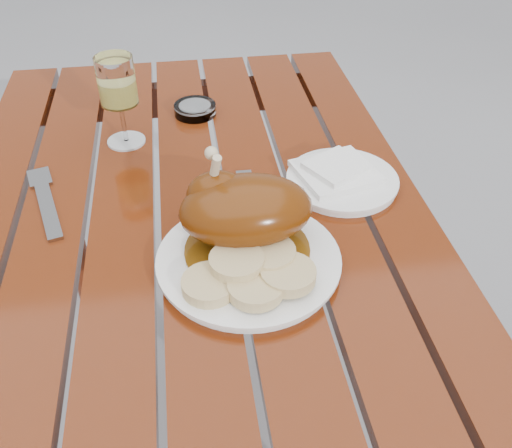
{
  "coord_description": "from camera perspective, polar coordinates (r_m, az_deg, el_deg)",
  "views": [
    {
      "loc": [
        -0.0,
        -0.8,
        1.34
      ],
      "look_at": [
        0.1,
        -0.12,
        0.78
      ],
      "focal_mm": 40.0,
      "sensor_mm": 36.0,
      "label": 1
    }
  ],
  "objects": [
    {
      "name": "knife",
      "position": [
        0.94,
        -0.22,
        0.41
      ],
      "size": [
        0.02,
        0.21,
        0.01
      ],
      "primitive_type": "cube",
      "rotation": [
        0.0,
        0.0,
        -0.01
      ],
      "color": "gray",
      "rests_on": "table"
    },
    {
      "name": "table",
      "position": [
        1.25,
        -5.29,
        -11.57
      ],
      "size": [
        0.8,
        1.2,
        0.75
      ],
      "primitive_type": "cube",
      "color": "maroon",
      "rests_on": "ground"
    },
    {
      "name": "bread_dumplings",
      "position": [
        0.8,
        -0.42,
        -4.84
      ],
      "size": [
        0.19,
        0.14,
        0.03
      ],
      "color": "tan",
      "rests_on": "dinner_plate"
    },
    {
      "name": "fork",
      "position": [
        1.03,
        -20.19,
        1.8
      ],
      "size": [
        0.08,
        0.2,
        0.01
      ],
      "primitive_type": "cube",
      "rotation": [
        0.0,
        0.0,
        0.27
      ],
      "color": "gray",
      "rests_on": "table"
    },
    {
      "name": "wine_glass",
      "position": [
        1.14,
        -13.45,
        11.82
      ],
      "size": [
        0.1,
        0.1,
        0.18
      ],
      "primitive_type": "cylinder",
      "rotation": [
        0.0,
        0.0,
        0.4
      ],
      "color": "#F8F170",
      "rests_on": "table"
    },
    {
      "name": "side_plate",
      "position": [
        1.03,
        8.6,
        4.28
      ],
      "size": [
        0.24,
        0.24,
        0.02
      ],
      "primitive_type": "cylinder",
      "rotation": [
        0.0,
        0.0,
        -0.23
      ],
      "color": "white",
      "rests_on": "table"
    },
    {
      "name": "ashtray",
      "position": [
        1.25,
        -6.11,
        11.34
      ],
      "size": [
        0.09,
        0.09,
        0.02
      ],
      "primitive_type": "cylinder",
      "rotation": [
        0.0,
        0.0,
        -0.05
      ],
      "color": "#B2B7BC",
      "rests_on": "table"
    },
    {
      "name": "napkin",
      "position": [
        1.03,
        7.99,
        5.18
      ],
      "size": [
        0.16,
        0.15,
        0.01
      ],
      "primitive_type": "cube",
      "rotation": [
        0.0,
        0.0,
        0.26
      ],
      "color": "white",
      "rests_on": "side_plate"
    },
    {
      "name": "roast_duck",
      "position": [
        0.85,
        -1.42,
        1.46
      ],
      "size": [
        0.2,
        0.19,
        0.14
      ],
      "color": "#633A0B",
      "rests_on": "dinner_plate"
    },
    {
      "name": "dinner_plate",
      "position": [
        0.85,
        -0.74,
        -3.74
      ],
      "size": [
        0.32,
        0.32,
        0.02
      ],
      "primitive_type": "cylinder",
      "rotation": [
        0.0,
        0.0,
        -0.18
      ],
      "color": "white",
      "rests_on": "table"
    },
    {
      "name": "ground",
      "position": [
        1.56,
        -4.43,
        -20.34
      ],
      "size": [
        60.0,
        60.0,
        0.0
      ],
      "primitive_type": "plane",
      "color": "slate",
      "rests_on": "ground"
    }
  ]
}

